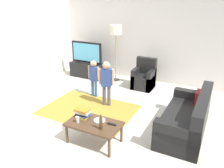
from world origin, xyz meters
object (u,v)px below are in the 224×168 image
object	(u,v)px
book_stack	(83,113)
plate	(100,120)
floor_lamp	(116,33)
soda_can	(77,120)
armchair	(144,78)
tv	(87,53)
child_center	(106,80)
tv_remote	(112,124)
tv_stand	(88,70)
bottle	(101,123)
child_near_tv	(94,75)
couch	(189,120)
coffee_table	(94,125)

from	to	relation	value
book_stack	plate	bearing A→B (deg)	4.08
floor_lamp	soda_can	xyz separation A→B (m)	(0.86, -3.36, -1.06)
armchair	plate	world-z (taller)	armchair
tv	child_center	bearing A→B (deg)	-44.63
tv	tv_remote	world-z (taller)	tv
tv_stand	bottle	bearing A→B (deg)	-53.70
child_center	tv_stand	bearing A→B (deg)	135.00
child_near_tv	tv	bearing A→B (deg)	129.62
floor_lamp	book_stack	size ratio (longest dim) A/B	6.14
child_center	armchair	bearing A→B (deg)	73.98
couch	soda_can	xyz separation A→B (m)	(-1.80, -1.27, 0.19)
bottle	floor_lamp	bearing A→B (deg)	112.13
armchair	book_stack	world-z (taller)	armchair
armchair	coffee_table	xyz separation A→B (m)	(0.09, -3.05, 0.07)
tv_stand	plate	size ratio (longest dim) A/B	5.45
tv_stand	child_near_tv	size ratio (longest dim) A/B	1.17
tv_stand	soda_can	xyz separation A→B (m)	(1.85, -3.20, 0.24)
couch	floor_lamp	world-z (taller)	floor_lamp
child_near_tv	child_center	distance (m)	0.66
child_near_tv	plate	distance (m)	2.07
book_stack	tv_remote	world-z (taller)	book_stack
child_near_tv	child_center	xyz separation A→B (m)	(0.57, -0.33, 0.08)
tv	soda_can	world-z (taller)	tv
tv_remote	coffee_table	bearing A→B (deg)	-163.52
floor_lamp	plate	world-z (taller)	floor_lamp
tv_stand	floor_lamp	world-z (taller)	floor_lamp
child_near_tv	tv_remote	distance (m)	2.24
tv	child_center	size ratio (longest dim) A/B	0.95
armchair	floor_lamp	size ratio (longest dim) A/B	0.51
tv_stand	child_center	bearing A→B (deg)	-45.00
child_near_tv	bottle	distance (m)	2.35
tv_remote	plate	bearing A→B (deg)	174.89
tv_stand	tv	xyz separation A→B (m)	(-0.00, -0.02, 0.60)
tv_stand	tv	bearing A→B (deg)	-90.00
armchair	coffee_table	distance (m)	3.05
floor_lamp	book_stack	xyz separation A→B (m)	(0.84, -3.14, -1.04)
tv	child_near_tv	size ratio (longest dim) A/B	1.07
tv	child_near_tv	xyz separation A→B (m)	(1.03, -1.24, -0.23)
child_near_tv	book_stack	xyz separation A→B (m)	(0.80, -1.73, -0.11)
child_near_tv	plate	xyz separation A→B (m)	(1.16, -1.70, -0.19)
floor_lamp	book_stack	bearing A→B (deg)	-75.04
couch	bottle	size ratio (longest dim) A/B	6.23
tv	soda_can	bearing A→B (deg)	-59.78
plate	soda_can	bearing A→B (deg)	-144.00
tv	book_stack	bearing A→B (deg)	-58.36
armchair	child_near_tv	xyz separation A→B (m)	(-1.01, -1.22, 0.32)
tv_stand	child_center	xyz separation A→B (m)	(1.59, -1.59, 0.45)
child_near_tv	tv_remote	world-z (taller)	child_near_tv
tv_stand	tv	size ratio (longest dim) A/B	1.09
child_center	floor_lamp	bearing A→B (deg)	109.10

